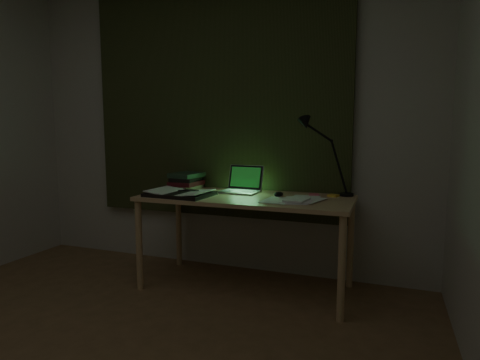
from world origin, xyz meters
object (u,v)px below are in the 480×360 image
object	(u,v)px
desk	(246,243)
open_textbook	(180,193)
book_stack	(186,181)
loose_papers	(291,199)
laptop	(239,179)
desk_lamp	(348,159)

from	to	relation	value
desk	open_textbook	distance (m)	0.60
open_textbook	book_stack	distance (m)	0.36
book_stack	loose_papers	world-z (taller)	book_stack
laptop	desk_lamp	world-z (taller)	desk_lamp
laptop	open_textbook	distance (m)	0.46
book_stack	desk_lamp	world-z (taller)	desk_lamp
laptop	loose_papers	xyz separation A→B (m)	(0.45, -0.21, -0.09)
desk	open_textbook	size ratio (longest dim) A/B	3.35
loose_papers	desk	bearing A→B (deg)	167.97
desk_lamp	book_stack	bearing A→B (deg)	174.14
loose_papers	open_textbook	bearing A→B (deg)	-174.64
desk	loose_papers	xyz separation A→B (m)	(0.35, -0.07, 0.35)
desk	loose_papers	world-z (taller)	loose_papers
open_textbook	loose_papers	size ratio (longest dim) A/B	1.40
desk_lamp	open_textbook	bearing A→B (deg)	-169.38
desk	laptop	size ratio (longest dim) A/B	4.70
laptop	book_stack	distance (m)	0.48
book_stack	laptop	bearing A→B (deg)	-6.42
loose_papers	desk_lamp	bearing A→B (deg)	45.57
desk	book_stack	bearing A→B (deg)	162.30
open_textbook	book_stack	bearing A→B (deg)	115.01
desk	laptop	xyz separation A→B (m)	(-0.10, 0.13, 0.45)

